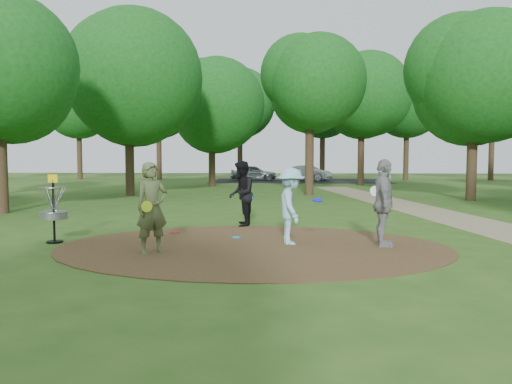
{
  "coord_description": "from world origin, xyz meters",
  "views": [
    {
      "loc": [
        0.62,
        -10.57,
        1.92
      ],
      "look_at": [
        0.0,
        1.2,
        1.1
      ],
      "focal_mm": 35.0,
      "sensor_mm": 36.0,
      "label": 1
    }
  ],
  "objects": [
    {
      "name": "ground",
      "position": [
        0.0,
        0.0,
        0.0
      ],
      "size": [
        100.0,
        100.0,
        0.0
      ],
      "primitive_type": "plane",
      "color": "#2D5119",
      "rests_on": "ground"
    },
    {
      "name": "dirt_clearing",
      "position": [
        0.0,
        0.0,
        0.01
      ],
      "size": [
        8.4,
        8.4,
        0.02
      ],
      "primitive_type": "cylinder",
      "color": "#47301C",
      "rests_on": "ground"
    },
    {
      "name": "parking_lot",
      "position": [
        2.0,
        30.0,
        0.0
      ],
      "size": [
        14.0,
        8.0,
        0.01
      ],
      "primitive_type": "cube",
      "color": "black",
      "rests_on": "ground"
    },
    {
      "name": "player_observer_with_disc",
      "position": [
        -1.97,
        -0.81,
        0.91
      ],
      "size": [
        0.79,
        0.76,
        1.83
      ],
      "color": "#536038",
      "rests_on": "ground"
    },
    {
      "name": "player_throwing_with_disc",
      "position": [
        0.81,
        0.37,
        0.85
      ],
      "size": [
        1.09,
        1.17,
        1.7
      ],
      "color": "#97D0E1",
      "rests_on": "ground"
    },
    {
      "name": "player_walking_with_disc",
      "position": [
        -0.51,
        3.18,
        0.91
      ],
      "size": [
        0.72,
        0.91,
        1.82
      ],
      "color": "black",
      "rests_on": "ground"
    },
    {
      "name": "player_waiting_with_disc",
      "position": [
        2.78,
        0.14,
        0.94
      ],
      "size": [
        0.57,
        1.14,
        1.89
      ],
      "color": "gray",
      "rests_on": "ground"
    },
    {
      "name": "disc_ground_cyan",
      "position": [
        -0.46,
        1.11,
        0.03
      ],
      "size": [
        0.22,
        0.22,
        0.02
      ],
      "primitive_type": "cylinder",
      "color": "#1A9ED5",
      "rests_on": "dirt_clearing"
    },
    {
      "name": "disc_ground_red",
      "position": [
        -2.07,
        1.76,
        0.03
      ],
      "size": [
        0.22,
        0.22,
        0.02
      ],
      "primitive_type": "cylinder",
      "color": "red",
      "rests_on": "dirt_clearing"
    },
    {
      "name": "car_left",
      "position": [
        -1.76,
        30.21,
        0.64
      ],
      "size": [
        3.94,
        1.96,
        1.29
      ],
      "primitive_type": "imported",
      "rotation": [
        0.0,
        0.0,
        1.69
      ],
      "color": "#989B9F",
      "rests_on": "ground"
    },
    {
      "name": "car_right",
      "position": [
        2.75,
        30.59,
        0.63
      ],
      "size": [
        4.01,
        2.79,
        1.25
      ],
      "primitive_type": "imported",
      "rotation": [
        0.0,
        0.0,
        1.14
      ],
      "color": "#979A9E",
      "rests_on": "ground"
    },
    {
      "name": "disc_golf_basket",
      "position": [
        -4.5,
        0.3,
        0.87
      ],
      "size": [
        0.63,
        0.63,
        1.54
      ],
      "color": "black",
      "rests_on": "ground"
    },
    {
      "name": "tree_ring",
      "position": [
        2.85,
        9.03,
        5.28
      ],
      "size": [
        37.24,
        45.52,
        9.0
      ],
      "color": "#332316",
      "rests_on": "ground"
    }
  ]
}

